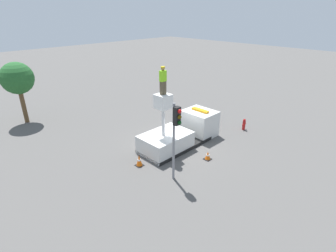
# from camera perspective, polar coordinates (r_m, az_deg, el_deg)

# --- Properties ---
(ground_plane) EXTENTS (120.00, 120.00, 0.00)m
(ground_plane) POSITION_cam_1_polar(r_m,az_deg,el_deg) (18.91, 1.61, -4.36)
(ground_plane) COLOR #565451
(bucket_truck) EXTENTS (6.36, 2.42, 4.12)m
(bucket_truck) POSITION_cam_1_polar(r_m,az_deg,el_deg) (18.92, 2.86, -1.60)
(bucket_truck) COLOR black
(bucket_truck) RESTS_ON ground
(worker) EXTENTS (0.40, 0.26, 1.75)m
(worker) POSITION_cam_1_polar(r_m,az_deg,el_deg) (16.30, -1.10, 9.85)
(worker) COLOR brown
(worker) RESTS_ON bucket_truck
(traffic_light_pole) EXTENTS (0.34, 0.57, 4.60)m
(traffic_light_pole) POSITION_cam_1_polar(r_m,az_deg,el_deg) (13.83, 1.72, -0.39)
(traffic_light_pole) COLOR gray
(traffic_light_pole) RESTS_ON ground
(fire_hydrant) EXTENTS (0.48, 0.24, 0.93)m
(fire_hydrant) POSITION_cam_1_polar(r_m,az_deg,el_deg) (22.14, 16.21, 0.35)
(fire_hydrant) COLOR red
(fire_hydrant) RESTS_ON ground
(traffic_cone_rear) EXTENTS (0.47, 0.47, 0.75)m
(traffic_cone_rear) POSITION_cam_1_polar(r_m,az_deg,el_deg) (16.57, -6.29, -7.50)
(traffic_cone_rear) COLOR black
(traffic_cone_rear) RESTS_ON ground
(traffic_cone_curbside) EXTENTS (0.46, 0.46, 0.57)m
(traffic_cone_curbside) POSITION_cam_1_polar(r_m,az_deg,el_deg) (17.37, 8.64, -6.40)
(traffic_cone_curbside) COLOR black
(traffic_cone_curbside) RESTS_ON ground
(tree_left_bg) EXTENTS (2.62, 2.62, 5.18)m
(tree_left_bg) POSITION_cam_1_polar(r_m,az_deg,el_deg) (24.95, -29.99, 8.90)
(tree_left_bg) COLOR brown
(tree_left_bg) RESTS_ON ground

